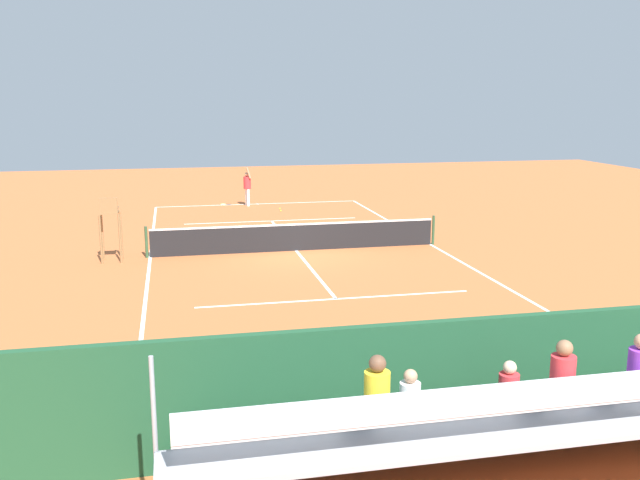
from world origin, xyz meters
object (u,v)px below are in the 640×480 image
Objects in this scene: courtside_bench at (542,379)px; tennis_ball_near at (281,211)px; tennis_net at (296,237)px; umpire_chair at (110,222)px; bleacher_stand at (494,426)px; tennis_ball_far at (280,208)px; tennis_racket at (224,204)px; equipment_bag at (441,413)px; tennis_player at (247,185)px.

tennis_ball_near is (1.15, -21.75, -0.53)m from courtside_bench.
umpire_chair reaches higher than tennis_net.
bleacher_stand is 23.87m from tennis_ball_near.
tennis_ball_near is (-0.78, -8.47, -0.47)m from tennis_net.
tennis_racket is at bearing -38.41° from tennis_ball_far.
equipment_bag is 23.94m from tennis_player.
tennis_net is 15.37m from bleacher_stand.
tennis_net is 11.30m from tennis_racket.
equipment_bag is (1.90, 0.13, -0.38)m from courtside_bench.
umpire_chair reaches higher than equipment_bag.
tennis_net is at bearing 84.72° from tennis_ball_near.
tennis_player is at bearing -88.81° from bleacher_stand.
tennis_player is (0.55, -10.52, 0.51)m from tennis_net.
bleacher_stand reaches higher than tennis_net.
tennis_ball_far is (-0.82, -22.54, -0.15)m from equipment_bag.
tennis_player is (0.58, -23.92, 0.84)m from equipment_bag.
equipment_bag is 22.56m from tennis_ball_far.
tennis_net is 13.41m from courtside_bench.
courtside_bench is 27.27× the size of tennis_ball_near.
courtside_bench reaches higher than equipment_bag.
equipment_bag is (-0.03, 13.40, -0.32)m from tennis_net.
umpire_chair is at bearing -67.63° from bleacher_stand.
tennis_racket is 3.24m from tennis_ball_far.
tennis_net is 5.72× the size of courtside_bench.
umpire_chair reaches higher than courtside_bench.
tennis_racket is (3.63, -24.43, -0.54)m from courtside_bench.
tennis_ball_far is at bearing -92.07° from equipment_bag.
umpire_chair reaches higher than tennis_ball_far.
equipment_bag is at bearing 88.03° from tennis_ball_near.
courtside_bench is (-8.13, 12.94, -0.76)m from umpire_chair.
bleacher_stand reaches higher than tennis_ball_far.
courtside_bench is 2.00× the size of equipment_bag.
tennis_ball_far reaches higher than tennis_racket.
tennis_player reaches higher than courtside_bench.
equipment_bag is 13.64× the size of tennis_ball_near.
tennis_ball_near is (-1.34, 2.05, -0.98)m from tennis_player.
courtside_bench is (-1.93, 13.27, 0.06)m from tennis_net.
equipment_bag is at bearing 91.40° from tennis_player.
bleacher_stand is 137.27× the size of tennis_ball_near.
equipment_bag is at bearing 90.14° from tennis_net.
equipment_bag is at bearing -91.31° from bleacher_stand.
tennis_net reaches higher than tennis_ball_far.
tennis_ball_near is (-2.48, 2.68, 0.02)m from tennis_racket.
courtside_bench reaches higher than tennis_ball_near.
tennis_ball_near and tennis_ball_far have the same top height.
equipment_bag is at bearing 94.02° from tennis_racket.
tennis_racket is (-4.51, -11.49, -1.30)m from umpire_chair.
tennis_player reaches higher than tennis_net.
tennis_ball_near is at bearing 84.45° from tennis_ball_far.
umpire_chair is at bearing -64.50° from equipment_bag.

